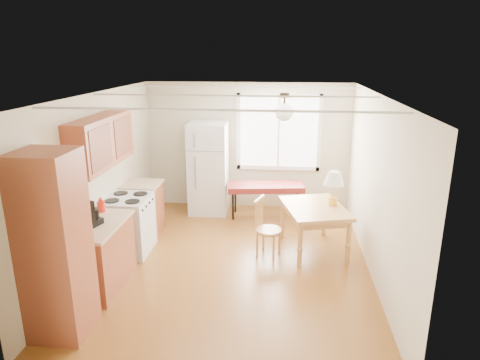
# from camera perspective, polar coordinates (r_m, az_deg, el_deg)

# --- Properties ---
(room_shell) EXTENTS (4.60, 5.60, 2.62)m
(room_shell) POSITION_cam_1_polar(r_m,az_deg,el_deg) (6.12, -0.97, -0.42)
(room_shell) COLOR #603513
(room_shell) RESTS_ON ground
(kitchen_run) EXTENTS (0.65, 3.40, 2.20)m
(kitchen_run) POSITION_cam_1_polar(r_m,az_deg,el_deg) (6.12, -17.92, -5.31)
(kitchen_run) COLOR brown
(kitchen_run) RESTS_ON ground
(window_unit) EXTENTS (1.64, 0.05, 1.51)m
(window_unit) POSITION_cam_1_polar(r_m,az_deg,el_deg) (8.41, 5.18, 6.36)
(window_unit) COLOR white
(window_unit) RESTS_ON room_shell
(pendant_light) EXTENTS (0.26, 0.26, 0.40)m
(pendant_light) POSITION_cam_1_polar(r_m,az_deg,el_deg) (6.25, 5.90, 9.13)
(pendant_light) COLOR #302315
(pendant_light) RESTS_ON room_shell
(refrigerator) EXTENTS (0.74, 0.76, 1.77)m
(refrigerator) POSITION_cam_1_polar(r_m,az_deg,el_deg) (8.34, -4.19, 1.62)
(refrigerator) COLOR silver
(refrigerator) RESTS_ON ground
(bench) EXTENTS (1.49, 0.73, 0.66)m
(bench) POSITION_cam_1_polar(r_m,az_deg,el_deg) (8.09, 3.41, -1.03)
(bench) COLOR #5D1616
(bench) RESTS_ON ground
(dining_table) EXTENTS (1.15, 1.36, 0.74)m
(dining_table) POSITION_cam_1_polar(r_m,az_deg,el_deg) (6.83, 9.86, -4.31)
(dining_table) COLOR #B17D44
(dining_table) RESTS_ON ground
(chair) EXTENTS (0.44, 0.43, 0.90)m
(chair) POSITION_cam_1_polar(r_m,az_deg,el_deg) (6.64, 3.17, -5.79)
(chair) COLOR #B17D44
(chair) RESTS_ON ground
(table_lamp) EXTENTS (0.31, 0.31, 0.55)m
(table_lamp) POSITION_cam_1_polar(r_m,az_deg,el_deg) (6.79, 12.43, -0.12)
(table_lamp) COLOR gold
(table_lamp) RESTS_ON dining_table
(coffee_maker) EXTENTS (0.24, 0.28, 0.37)m
(coffee_maker) POSITION_cam_1_polar(r_m,az_deg,el_deg) (5.82, -19.22, -4.55)
(coffee_maker) COLOR black
(coffee_maker) RESTS_ON kitchen_run
(kettle) EXTENTS (0.11, 0.11, 0.21)m
(kettle) POSITION_cam_1_polar(r_m,az_deg,el_deg) (6.30, -18.04, -3.30)
(kettle) COLOR red
(kettle) RESTS_ON kitchen_run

